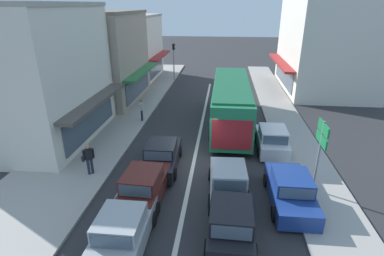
{
  "coord_description": "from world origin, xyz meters",
  "views": [
    {
      "loc": [
        1.49,
        -14.71,
        8.28
      ],
      "look_at": [
        -0.33,
        2.18,
        1.2
      ],
      "focal_mm": 28.0,
      "sensor_mm": 36.0,
      "label": 1
    }
  ],
  "objects_px": {
    "pedestrian_with_handbag_near": "(89,158)",
    "sedan_behind_bus_mid": "(162,156)",
    "parked_hatchback_kerb_second": "(272,140)",
    "sedan_queue_gap_filler": "(122,233)",
    "city_bus": "(231,100)",
    "traffic_light_downstreet": "(174,56)",
    "hatchback_adjacent_lane_trail": "(231,221)",
    "hatchback_queue_far_back": "(228,181)",
    "pedestrian_browsing_midblock": "(141,109)",
    "directional_road_sign": "(321,140)",
    "parked_sedan_kerb_front": "(290,190)",
    "hatchback_adjacent_lane_lead": "(144,186)"
  },
  "relations": [
    {
      "from": "sedan_queue_gap_filler",
      "to": "parked_hatchback_kerb_second",
      "type": "xyz_separation_m",
      "value": [
        6.45,
        8.57,
        0.05
      ]
    },
    {
      "from": "traffic_light_downstreet",
      "to": "pedestrian_with_handbag_near",
      "type": "distance_m",
      "value": 21.02
    },
    {
      "from": "hatchback_queue_far_back",
      "to": "traffic_light_downstreet",
      "type": "height_order",
      "value": "traffic_light_downstreet"
    },
    {
      "from": "hatchback_queue_far_back",
      "to": "pedestrian_with_handbag_near",
      "type": "xyz_separation_m",
      "value": [
        -7.04,
        0.81,
        0.36
      ]
    },
    {
      "from": "city_bus",
      "to": "pedestrian_with_handbag_near",
      "type": "distance_m",
      "value": 10.76
    },
    {
      "from": "hatchback_queue_far_back",
      "to": "pedestrian_browsing_midblock",
      "type": "bearing_deg",
      "value": 126.69
    },
    {
      "from": "city_bus",
      "to": "traffic_light_downstreet",
      "type": "xyz_separation_m",
      "value": [
        -6.28,
        12.99,
        0.97
      ]
    },
    {
      "from": "hatchback_adjacent_lane_lead",
      "to": "sedan_behind_bus_mid",
      "type": "relative_size",
      "value": 0.88
    },
    {
      "from": "sedan_behind_bus_mid",
      "to": "parked_sedan_kerb_front",
      "type": "distance_m",
      "value": 6.82
    },
    {
      "from": "parked_sedan_kerb_front",
      "to": "traffic_light_downstreet",
      "type": "height_order",
      "value": "traffic_light_downstreet"
    },
    {
      "from": "parked_sedan_kerb_front",
      "to": "pedestrian_with_handbag_near",
      "type": "relative_size",
      "value": 2.59
    },
    {
      "from": "city_bus",
      "to": "directional_road_sign",
      "type": "xyz_separation_m",
      "value": [
        3.82,
        -8.17,
        0.82
      ]
    },
    {
      "from": "traffic_light_downstreet",
      "to": "hatchback_queue_far_back",
      "type": "bearing_deg",
      "value": -74.34
    },
    {
      "from": "directional_road_sign",
      "to": "pedestrian_with_handbag_near",
      "type": "xyz_separation_m",
      "value": [
        -11.05,
        0.24,
        -1.64
      ]
    },
    {
      "from": "sedan_queue_gap_filler",
      "to": "hatchback_adjacent_lane_trail",
      "type": "height_order",
      "value": "hatchback_adjacent_lane_trail"
    },
    {
      "from": "parked_hatchback_kerb_second",
      "to": "traffic_light_downstreet",
      "type": "distance_m",
      "value": 19.17
    },
    {
      "from": "parked_sedan_kerb_front",
      "to": "parked_hatchback_kerb_second",
      "type": "height_order",
      "value": "parked_hatchback_kerb_second"
    },
    {
      "from": "directional_road_sign",
      "to": "pedestrian_with_handbag_near",
      "type": "bearing_deg",
      "value": 178.76
    },
    {
      "from": "city_bus",
      "to": "hatchback_queue_far_back",
      "type": "distance_m",
      "value": 8.82
    },
    {
      "from": "parked_sedan_kerb_front",
      "to": "pedestrian_browsing_midblock",
      "type": "height_order",
      "value": "pedestrian_browsing_midblock"
    },
    {
      "from": "city_bus",
      "to": "pedestrian_with_handbag_near",
      "type": "height_order",
      "value": "city_bus"
    },
    {
      "from": "traffic_light_downstreet",
      "to": "directional_road_sign",
      "type": "distance_m",
      "value": 23.45
    },
    {
      "from": "parked_hatchback_kerb_second",
      "to": "sedan_queue_gap_filler",
      "type": "bearing_deg",
      "value": -126.95
    },
    {
      "from": "city_bus",
      "to": "hatchback_queue_far_back",
      "type": "bearing_deg",
      "value": -91.2
    },
    {
      "from": "hatchback_queue_far_back",
      "to": "directional_road_sign",
      "type": "relative_size",
      "value": 1.05
    },
    {
      "from": "pedestrian_with_handbag_near",
      "to": "directional_road_sign",
      "type": "bearing_deg",
      "value": -1.24
    },
    {
      "from": "hatchback_adjacent_lane_trail",
      "to": "parked_hatchback_kerb_second",
      "type": "distance_m",
      "value": 8.03
    },
    {
      "from": "parked_hatchback_kerb_second",
      "to": "traffic_light_downstreet",
      "type": "xyz_separation_m",
      "value": [
        -8.73,
        16.93,
        2.15
      ]
    },
    {
      "from": "hatchback_adjacent_lane_trail",
      "to": "traffic_light_downstreet",
      "type": "height_order",
      "value": "traffic_light_downstreet"
    },
    {
      "from": "hatchback_adjacent_lane_lead",
      "to": "pedestrian_with_handbag_near",
      "type": "distance_m",
      "value": 3.69
    },
    {
      "from": "directional_road_sign",
      "to": "parked_hatchback_kerb_second",
      "type": "bearing_deg",
      "value": 107.99
    },
    {
      "from": "sedan_behind_bus_mid",
      "to": "parked_sedan_kerb_front",
      "type": "height_order",
      "value": "same"
    },
    {
      "from": "pedestrian_with_handbag_near",
      "to": "sedan_behind_bus_mid",
      "type": "bearing_deg",
      "value": 21.39
    },
    {
      "from": "hatchback_queue_far_back",
      "to": "sedan_behind_bus_mid",
      "type": "height_order",
      "value": "hatchback_queue_far_back"
    },
    {
      "from": "sedan_queue_gap_filler",
      "to": "sedan_behind_bus_mid",
      "type": "relative_size",
      "value": 0.99
    },
    {
      "from": "hatchback_adjacent_lane_trail",
      "to": "parked_sedan_kerb_front",
      "type": "relative_size",
      "value": 0.88
    },
    {
      "from": "sedan_behind_bus_mid",
      "to": "parked_hatchback_kerb_second",
      "type": "distance_m",
      "value": 6.75
    },
    {
      "from": "city_bus",
      "to": "hatchback_queue_far_back",
      "type": "relative_size",
      "value": 2.88
    },
    {
      "from": "pedestrian_with_handbag_near",
      "to": "pedestrian_browsing_midblock",
      "type": "relative_size",
      "value": 1.0
    },
    {
      "from": "city_bus",
      "to": "sedan_behind_bus_mid",
      "type": "distance_m",
      "value": 7.67
    },
    {
      "from": "sedan_behind_bus_mid",
      "to": "hatchback_adjacent_lane_lead",
      "type": "bearing_deg",
      "value": -93.39
    },
    {
      "from": "city_bus",
      "to": "parked_sedan_kerb_front",
      "type": "relative_size",
      "value": 2.57
    },
    {
      "from": "hatchback_adjacent_lane_lead",
      "to": "sedan_behind_bus_mid",
      "type": "height_order",
      "value": "hatchback_adjacent_lane_lead"
    },
    {
      "from": "city_bus",
      "to": "pedestrian_with_handbag_near",
      "type": "xyz_separation_m",
      "value": [
        -7.22,
        -7.93,
        -0.81
      ]
    },
    {
      "from": "hatchback_queue_far_back",
      "to": "hatchback_adjacent_lane_trail",
      "type": "xyz_separation_m",
      "value": [
        0.09,
        -2.82,
        0.0
      ]
    },
    {
      "from": "sedan_behind_bus_mid",
      "to": "parked_hatchback_kerb_second",
      "type": "bearing_deg",
      "value": 22.98
    },
    {
      "from": "hatchback_adjacent_lane_trail",
      "to": "parked_hatchback_kerb_second",
      "type": "xyz_separation_m",
      "value": [
        2.54,
        7.61,
        0.0
      ]
    },
    {
      "from": "city_bus",
      "to": "pedestrian_with_handbag_near",
      "type": "bearing_deg",
      "value": -132.32
    },
    {
      "from": "sedan_queue_gap_filler",
      "to": "parked_hatchback_kerb_second",
      "type": "distance_m",
      "value": 10.73
    },
    {
      "from": "sedan_queue_gap_filler",
      "to": "hatchback_adjacent_lane_trail",
      "type": "xyz_separation_m",
      "value": [
        3.9,
        0.96,
        0.05
      ]
    }
  ]
}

